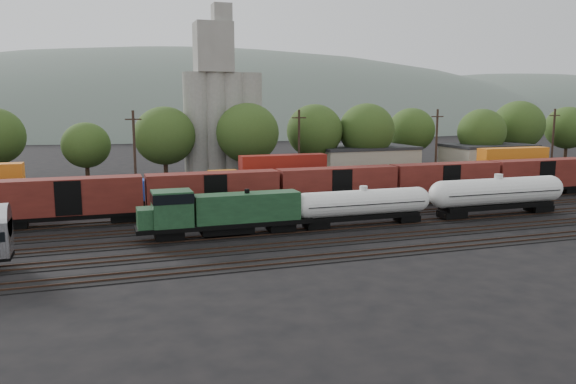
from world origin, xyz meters
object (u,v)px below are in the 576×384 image
object	(u,v)px
green_locomotive	(217,212)
grain_silo	(222,113)
orange_locomotive	(258,187)
tank_car_a	(363,204)

from	to	relation	value
green_locomotive	grain_silo	xyz separation A→B (m)	(9.39, 41.00, 8.64)
green_locomotive	orange_locomotive	distance (m)	17.17
green_locomotive	tank_car_a	world-z (taller)	green_locomotive
orange_locomotive	grain_silo	size ratio (longest dim) A/B	0.61
tank_car_a	orange_locomotive	xyz separation A→B (m)	(-7.28, 15.00, 0.07)
orange_locomotive	tank_car_a	bearing A→B (deg)	-64.10
grain_silo	orange_locomotive	bearing A→B (deg)	-92.28
green_locomotive	grain_silo	bearing A→B (deg)	77.10
tank_car_a	orange_locomotive	distance (m)	16.67
tank_car_a	grain_silo	bearing A→B (deg)	98.67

